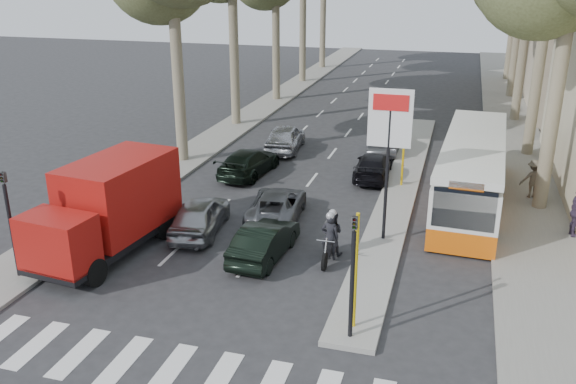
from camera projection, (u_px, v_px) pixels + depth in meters
The scene contains 18 objects.
ground at pixel (253, 296), 18.51m from camera, with size 120.00×120.00×0.00m, color #28282B.
sidewalk_right at pixel (510, 123), 38.77m from camera, with size 3.20×70.00×0.12m, color gray.
median_left at pixel (275, 99), 45.80m from camera, with size 2.40×64.00×0.12m, color gray.
traffic_island at pixel (401, 186), 27.54m from camera, with size 1.50×26.00×0.16m, color gray.
billboard at pixel (389, 144), 20.88m from camera, with size 1.50×12.10×5.60m.
traffic_light_island at pixel (353, 257), 15.45m from camera, with size 0.16×0.41×3.60m.
traffic_light_left at pixel (8, 206), 18.72m from camera, with size 0.16×0.41×3.60m.
silver_hatchback at pixel (200, 215), 22.79m from camera, with size 1.61×3.99×1.36m, color #95979C.
dark_hatchback at pixel (264, 241), 20.78m from camera, with size 1.32×3.78×1.25m, color black.
queue_car_a at pixel (277, 205), 23.99m from camera, with size 1.96×4.25×1.18m, color #4B4D52.
queue_car_b at pixel (373, 166), 28.71m from camera, with size 1.63×4.01×1.16m, color black.
queue_car_c at pixel (285, 138), 32.98m from camera, with size 1.71×4.26×1.45m, color #A1A2A8.
queue_car_d at pixel (384, 138), 32.87m from camera, with size 1.50×4.30×1.42m, color #4F5257.
queue_car_e at pixel (249, 162), 29.11m from camera, with size 1.78×4.37×1.27m, color black.
red_truck at pixel (109, 207), 20.84m from camera, with size 2.92×6.24×3.22m.
city_bus at pixel (472, 170), 25.19m from camera, with size 2.87×10.92×2.85m.
motorcycle at pixel (331, 236), 20.69m from camera, with size 0.75×2.09×1.78m.
pedestrian_far at pixel (533, 179), 25.86m from camera, with size 1.08×0.48×1.68m, color #62594A.
Camera 1 is at (5.52, -15.32, 9.40)m, focal length 38.00 mm.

